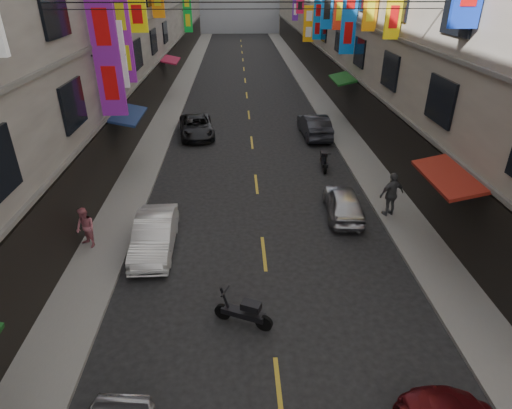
{
  "coord_description": "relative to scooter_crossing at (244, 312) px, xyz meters",
  "views": [
    {
      "loc": [
        -0.89,
        4.98,
        8.98
      ],
      "look_at": [
        -0.52,
        13.0,
        4.71
      ],
      "focal_mm": 30.0,
      "sensor_mm": 36.0,
      "label": 1
    }
  ],
  "objects": [
    {
      "name": "sidewalk_left",
      "position": [
        -5.2,
        27.6,
        -0.38
      ],
      "size": [
        2.0,
        90.0,
        0.12
      ],
      "primitive_type": "cube",
      "color": "slate",
      "rests_on": "ground"
    },
    {
      "name": "sidewalk_right",
      "position": [
        6.8,
        27.6,
        -0.38
      ],
      "size": [
        2.0,
        90.0,
        0.12
      ],
      "primitive_type": "cube",
      "color": "slate",
      "rests_on": "ground"
    },
    {
      "name": "scooter_far_right",
      "position": [
        4.46,
        11.38,
        0.0
      ],
      "size": [
        0.5,
        1.8,
        1.14
      ],
      "rotation": [
        0.0,
        0.0,
        3.06
      ],
      "color": "black",
      "rests_on": "ground"
    },
    {
      "name": "car_left_mid",
      "position": [
        -3.2,
        4.03,
        0.2
      ],
      "size": [
        1.45,
        3.95,
        1.29
      ],
      "primitive_type": "imported",
      "rotation": [
        0.0,
        0.0,
        0.02
      ],
      "color": "white",
      "rests_on": "ground"
    },
    {
      "name": "street_awnings",
      "position": [
        -0.46,
        11.6,
        2.56
      ],
      "size": [
        13.99,
        35.2,
        0.41
      ],
      "color": "#134817",
      "rests_on": "ground"
    },
    {
      "name": "car_left_far",
      "position": [
        -2.67,
        17.03,
        0.17
      ],
      "size": [
        2.65,
        4.68,
        1.23
      ],
      "primitive_type": "imported",
      "rotation": [
        0.0,
        0.0,
        0.14
      ],
      "color": "black",
      "rests_on": "ground"
    },
    {
      "name": "pedestrian_lfar",
      "position": [
        -5.7,
        4.21,
        0.46
      ],
      "size": [
        0.92,
        0.89,
        1.57
      ],
      "primitive_type": "imported",
      "rotation": [
        0.0,
        0.0,
        -0.69
      ],
      "color": "#CA6B79",
      "rests_on": "sidewalk_left"
    },
    {
      "name": "scooter_crossing",
      "position": [
        0.0,
        0.0,
        0.0
      ],
      "size": [
        1.7,
        0.88,
        1.14
      ],
      "rotation": [
        0.0,
        0.0,
        1.16
      ],
      "color": "black",
      "rests_on": "ground"
    },
    {
      "name": "pedestrian_rfar",
      "position": [
        6.23,
        6.08,
        0.63
      ],
      "size": [
        1.26,
        0.95,
        1.91
      ],
      "primitive_type": "imported",
      "rotation": [
        0.0,
        0.0,
        3.46
      ],
      "color": "#535355",
      "rests_on": "sidewalk_right"
    },
    {
      "name": "car_right_mid",
      "position": [
        4.33,
        6.33,
        0.17
      ],
      "size": [
        1.7,
        3.68,
        1.22
      ],
      "primitive_type": "imported",
      "rotation": [
        0.0,
        0.0,
        3.07
      ],
      "color": "#B6B6BB",
      "rests_on": "ground"
    },
    {
      "name": "lane_markings",
      "position": [
        0.8,
        24.6,
        -0.44
      ],
      "size": [
        0.12,
        80.2,
        0.01
      ],
      "color": "gold",
      "rests_on": "ground"
    },
    {
      "name": "car_right_far",
      "position": [
        4.8,
        16.6,
        0.26
      ],
      "size": [
        1.68,
        4.34,
        1.41
      ],
      "primitive_type": "imported",
      "rotation": [
        0.0,
        0.0,
        3.19
      ],
      "color": "#2A2C33",
      "rests_on": "ground"
    }
  ]
}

